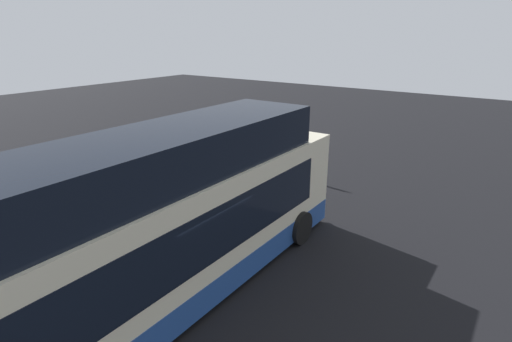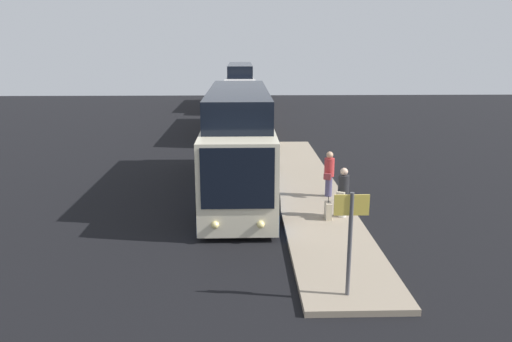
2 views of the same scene
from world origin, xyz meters
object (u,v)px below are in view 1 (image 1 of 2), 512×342
object	(u,v)px
passenger_boarding	(183,180)
suitcase	(198,198)
passenger_waiting	(130,201)
bus_lead	(179,223)
sign_post	(284,135)

from	to	relation	value
passenger_boarding	suitcase	distance (m)	0.86
passenger_boarding	passenger_waiting	bearing A→B (deg)	-59.18
passenger_boarding	bus_lead	bearing A→B (deg)	-16.36
passenger_waiting	passenger_boarding	bearing A→B (deg)	113.67
suitcase	sign_post	world-z (taller)	sign_post
passenger_waiting	suitcase	size ratio (longest dim) A/B	2.21
sign_post	bus_lead	bearing A→B (deg)	-163.93
bus_lead	passenger_waiting	distance (m)	3.83
passenger_waiting	sign_post	distance (m)	8.05
suitcase	passenger_waiting	bearing A→B (deg)	170.06
passenger_boarding	sign_post	xyz separation A→B (m)	(5.54, -0.96, 0.72)
bus_lead	passenger_boarding	distance (m)	5.21
bus_lead	passenger_waiting	bearing A→B (deg)	70.58
passenger_waiting	suitcase	bearing A→B (deg)	101.99
bus_lead	passenger_waiting	size ratio (longest dim) A/B	6.18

